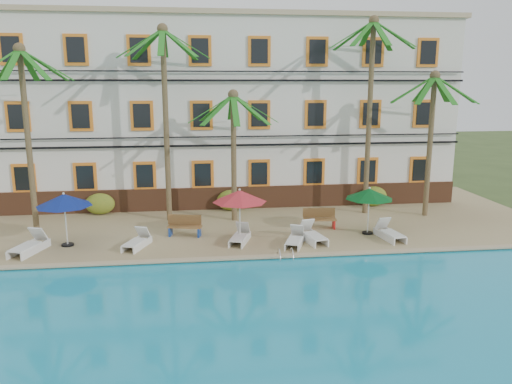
{
  "coord_description": "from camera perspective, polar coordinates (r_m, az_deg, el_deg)",
  "views": [
    {
      "loc": [
        -1.87,
        -19.06,
        6.83
      ],
      "look_at": [
        0.84,
        3.0,
        2.0
      ],
      "focal_mm": 35.0,
      "sensor_mm": 36.0,
      "label": 1
    }
  ],
  "objects": [
    {
      "name": "shrub_right",
      "position": [
        28.07,
        13.26,
        -0.48
      ],
      "size": [
        1.5,
        0.9,
        1.1
      ],
      "primitive_type": "ellipsoid",
      "color": "#1F611B",
      "rests_on": "pool_deck"
    },
    {
      "name": "bench_left",
      "position": [
        22.27,
        -8.1,
        -3.79
      ],
      "size": [
        1.57,
        0.81,
        0.93
      ],
      "color": "olive",
      "rests_on": "pool_deck"
    },
    {
      "name": "palm_c",
      "position": [
        23.92,
        -2.58,
        6.42
      ],
      "size": [
        4.28,
        4.28,
        6.33
      ],
      "color": "brown",
      "rests_on": "pool_deck"
    },
    {
      "name": "umbrella_red",
      "position": [
        20.91,
        -1.88,
        -0.51
      ],
      "size": [
        2.3,
        2.3,
        2.3
      ],
      "color": "black",
      "rests_on": "pool_deck"
    },
    {
      "name": "palm_b",
      "position": [
        24.2,
        -10.35,
        10.37
      ],
      "size": [
        4.28,
        4.28,
        9.29
      ],
      "color": "brown",
      "rests_on": "pool_deck"
    },
    {
      "name": "ground",
      "position": [
        20.34,
        -1.34,
        -7.37
      ],
      "size": [
        100.0,
        100.0,
        0.0
      ],
      "primitive_type": "plane",
      "color": "#384C23",
      "rests_on": "ground"
    },
    {
      "name": "lounger_e",
      "position": [
        21.47,
        6.42,
        -4.88
      ],
      "size": [
        1.02,
        1.93,
        0.87
      ],
      "color": "silver",
      "rests_on": "pool_deck"
    },
    {
      "name": "swimming_pool",
      "position": [
        13.94,
        1.65,
        -16.62
      ],
      "size": [
        26.0,
        12.0,
        0.2
      ],
      "primitive_type": "cube",
      "color": "#1893B9",
      "rests_on": "ground"
    },
    {
      "name": "palm_a",
      "position": [
        24.04,
        -24.84,
        8.07
      ],
      "size": [
        4.28,
        4.28,
        8.28
      ],
      "color": "brown",
      "rests_on": "pool_deck"
    },
    {
      "name": "lounger_a",
      "position": [
        21.9,
        -24.46,
        -5.56
      ],
      "size": [
        1.23,
        2.03,
        0.9
      ],
      "color": "silver",
      "rests_on": "pool_deck"
    },
    {
      "name": "lounger_b",
      "position": [
        21.14,
        -13.42,
        -5.5
      ],
      "size": [
        1.14,
        1.76,
        0.78
      ],
      "color": "silver",
      "rests_on": "pool_deck"
    },
    {
      "name": "lounger_f",
      "position": [
        22.44,
        14.99,
        -4.5
      ],
      "size": [
        0.9,
        1.86,
        0.84
      ],
      "color": "silver",
      "rests_on": "pool_deck"
    },
    {
      "name": "hotel_building",
      "position": [
        29.14,
        -3.37,
        9.38
      ],
      "size": [
        25.4,
        6.44,
        10.22
      ],
      "color": "silver",
      "rests_on": "pool_deck"
    },
    {
      "name": "pool_ladder",
      "position": [
        19.52,
        3.38,
        -7.47
      ],
      "size": [
        0.54,
        0.74,
        0.74
      ],
      "color": "silver",
      "rests_on": "ground"
    },
    {
      "name": "pool_deck",
      "position": [
        25.05,
        -2.48,
        -3.28
      ],
      "size": [
        30.0,
        12.0,
        0.25
      ],
      "primitive_type": "cube",
      "color": "tan",
      "rests_on": "ground"
    },
    {
      "name": "shrub_left",
      "position": [
        26.82,
        -17.4,
        -1.31
      ],
      "size": [
        1.5,
        0.9,
        1.1
      ],
      "primitive_type": "ellipsoid",
      "color": "#1F611B",
      "rests_on": "pool_deck"
    },
    {
      "name": "lounger_c",
      "position": [
        21.2,
        -1.84,
        -5.09
      ],
      "size": [
        1.11,
        1.79,
        0.8
      ],
      "color": "silver",
      "rests_on": "pool_deck"
    },
    {
      "name": "bench_right",
      "position": [
        23.39,
        7.29,
        -2.99
      ],
      "size": [
        1.54,
        0.61,
        0.93
      ],
      "color": "olive",
      "rests_on": "pool_deck"
    },
    {
      "name": "lounger_d",
      "position": [
        20.88,
        4.48,
        -5.41
      ],
      "size": [
        1.15,
        1.77,
        0.79
      ],
      "color": "silver",
      "rests_on": "pool_deck"
    },
    {
      "name": "shrub_mid",
      "position": [
        26.43,
        -2.87,
        -0.95
      ],
      "size": [
        1.5,
        0.9,
        1.1
      ],
      "primitive_type": "ellipsoid",
      "color": "#1F611B",
      "rests_on": "pool_deck"
    },
    {
      "name": "umbrella_green",
      "position": [
        22.57,
        12.82,
        -0.23
      ],
      "size": [
        2.13,
        2.13,
        2.14
      ],
      "color": "black",
      "rests_on": "pool_deck"
    },
    {
      "name": "palm_e",
      "position": [
        26.24,
        19.42,
        7.41
      ],
      "size": [
        4.28,
        4.28,
        7.22
      ],
      "color": "brown",
      "rests_on": "pool_deck"
    },
    {
      "name": "palm_d",
      "position": [
        25.85,
        12.94,
        11.02
      ],
      "size": [
        4.28,
        4.28,
        9.82
      ],
      "color": "brown",
      "rests_on": "pool_deck"
    },
    {
      "name": "pool_coping",
      "position": [
        19.4,
        -1.07,
        -7.48
      ],
      "size": [
        30.0,
        0.35,
        0.06
      ],
      "primitive_type": "cube",
      "color": "tan",
      "rests_on": "pool_deck"
    },
    {
      "name": "umbrella_blue",
      "position": [
        21.79,
        -21.09,
        -0.9
      ],
      "size": [
        2.26,
        2.26,
        2.27
      ],
      "color": "black",
      "rests_on": "pool_deck"
    }
  ]
}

